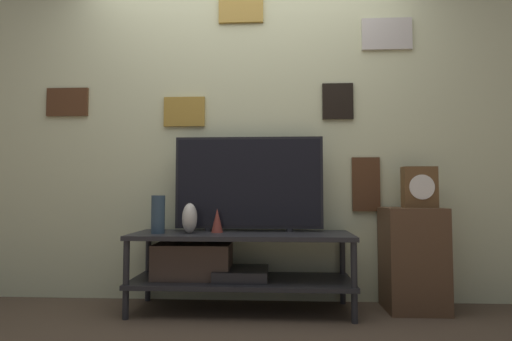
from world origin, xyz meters
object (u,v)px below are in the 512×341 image
vase_slim_bronze (217,220)px  mantel_clock (419,187)px  vase_urn_stoneware (190,218)px  vase_tall_ceramic (158,214)px  television (249,183)px

vase_slim_bronze → mantel_clock: bearing=2.5°
vase_urn_stoneware → vase_tall_ceramic: size_ratio=0.80×
vase_urn_stoneware → mantel_clock: size_ratio=0.72×
vase_slim_bronze → mantel_clock: 1.42m
vase_urn_stoneware → vase_slim_bronze: (0.18, 0.06, -0.02)m
vase_urn_stoneware → vase_tall_ceramic: (-0.21, -0.02, 0.03)m
vase_slim_bronze → mantel_clock: size_ratio=0.58×
vase_urn_stoneware → vase_tall_ceramic: vase_tall_ceramic is taller
vase_tall_ceramic → vase_slim_bronze: bearing=11.5°
television → vase_tall_ceramic: bearing=-164.6°
vase_urn_stoneware → television: bearing=21.0°
vase_slim_bronze → vase_urn_stoneware: bearing=-160.2°
mantel_clock → vase_slim_bronze: bearing=-177.5°
television → vase_urn_stoneware: 0.49m
vase_tall_ceramic → vase_slim_bronze: 0.40m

